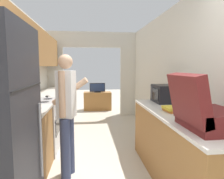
# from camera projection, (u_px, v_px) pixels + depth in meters

# --- Properties ---
(wall_left) EXTENTS (0.38, 7.34, 2.50)m
(wall_left) POSITION_uv_depth(u_px,v_px,m) (17.00, 65.00, 3.16)
(wall_left) COLOR silver
(wall_left) RESTS_ON ground_plane
(wall_right) EXTENTS (0.06, 7.34, 2.50)m
(wall_right) POSITION_uv_depth(u_px,v_px,m) (185.00, 82.00, 3.03)
(wall_right) COLOR silver
(wall_right) RESTS_ON ground_plane
(wall_far_with_doorway) EXTENTS (2.99, 0.06, 2.50)m
(wall_far_with_doorway) POSITION_uv_depth(u_px,v_px,m) (92.00, 68.00, 5.91)
(wall_far_with_doorway) COLOR silver
(wall_far_with_doorway) RESTS_ON ground_plane
(counter_left) EXTENTS (0.62, 3.73, 0.91)m
(counter_left) POSITION_uv_depth(u_px,v_px,m) (46.00, 118.00, 4.03)
(counter_left) COLOR #9E6B38
(counter_left) RESTS_ON ground_plane
(counter_right) EXTENTS (0.62, 2.16, 0.91)m
(counter_right) POSITION_uv_depth(u_px,v_px,m) (178.00, 148.00, 2.53)
(counter_right) COLOR #9E6B38
(counter_right) RESTS_ON ground_plane
(range_oven) EXTENTS (0.66, 0.73, 1.05)m
(range_oven) POSITION_uv_depth(u_px,v_px,m) (39.00, 126.00, 3.48)
(range_oven) COLOR #B7B7BC
(range_oven) RESTS_ON ground_plane
(person) EXTENTS (0.53, 0.43, 1.64)m
(person) POSITION_uv_depth(u_px,v_px,m) (67.00, 112.00, 2.65)
(person) COLOR #384266
(person) RESTS_ON ground_plane
(suitcase) EXTENTS (0.55, 0.58, 0.52)m
(suitcase) POSITION_uv_depth(u_px,v_px,m) (203.00, 112.00, 1.84)
(suitcase) COLOR #5B1919
(suitcase) RESTS_ON counter_right
(microwave) EXTENTS (0.34, 0.44, 0.28)m
(microwave) POSITION_uv_depth(u_px,v_px,m) (165.00, 94.00, 3.25)
(microwave) COLOR black
(microwave) RESTS_ON counter_right
(book_stack) EXTENTS (0.24, 0.27, 0.07)m
(book_stack) POSITION_uv_depth(u_px,v_px,m) (174.00, 109.00, 2.57)
(book_stack) COLOR #C67028
(book_stack) RESTS_ON counter_right
(tv_cabinet) EXTENTS (0.94, 0.42, 0.62)m
(tv_cabinet) POSITION_uv_depth(u_px,v_px,m) (97.00, 101.00, 6.92)
(tv_cabinet) COLOR #9E6B38
(tv_cabinet) RESTS_ON ground_plane
(television) EXTENTS (0.52, 0.16, 0.32)m
(television) POSITION_uv_depth(u_px,v_px,m) (97.00, 88.00, 6.82)
(television) COLOR black
(television) RESTS_ON tv_cabinet
(knife) EXTENTS (0.12, 0.31, 0.02)m
(knife) POSITION_uv_depth(u_px,v_px,m) (47.00, 96.00, 3.87)
(knife) COLOR #B7B7BC
(knife) RESTS_ON counter_left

